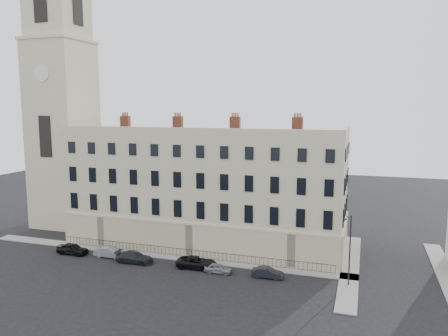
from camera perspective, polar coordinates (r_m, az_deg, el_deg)
The scene contains 14 objects.
ground at distance 47.83m, azimuth -0.49°, elevation -14.42°, with size 160.00×160.00×0.00m, color black.
terrace at distance 58.49m, azimuth -2.32°, elevation -2.61°, with size 36.22×12.22×17.00m.
church_tower at distance 71.20m, azimuth -20.40°, elevation 7.82°, with size 8.00×8.13×44.00m.
pavement_terrace at distance 55.78m, azimuth -8.78°, elevation -11.13°, with size 48.00×2.00×0.12m, color gray.
pavement_east_return at distance 53.13m, azimuth 16.16°, elevation -12.34°, with size 2.00×24.00×0.12m, color gray.
pavement_adjacent at distance 55.73m, azimuth 26.79°, elevation -11.94°, with size 2.00×20.00×0.12m, color gray.
railings at distance 54.35m, azimuth -4.76°, elevation -11.03°, with size 35.00×0.04×0.96m.
car_a at distance 58.48m, azimuth -19.18°, elevation -9.94°, with size 1.63×4.04×1.38m, color black.
car_b at distance 56.04m, azimuth -14.65°, elevation -10.58°, with size 1.37×3.94×1.30m, color gray.
car_c at distance 53.57m, azimuth -11.63°, elevation -11.35°, with size 1.83×4.50×1.31m, color black.
car_d at distance 50.96m, azimuth -3.56°, elevation -12.21°, with size 2.16×4.70×1.30m, color black.
car_e at distance 49.50m, azimuth -0.74°, elevation -12.97°, with size 1.26×3.12×1.06m, color gray.
car_f at distance 48.43m, azimuth 5.71°, elevation -13.45°, with size 1.20×3.44×1.13m, color black.
streetlamp at distance 46.69m, azimuth 16.07°, elevation -9.93°, with size 0.76×1.52×7.43m.
Camera 1 is at (14.07, -41.93, 18.20)m, focal length 35.00 mm.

